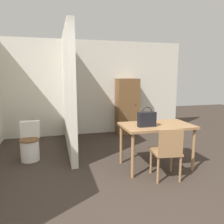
# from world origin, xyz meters

# --- Properties ---
(ground_plane) EXTENTS (16.00, 16.00, 0.00)m
(ground_plane) POSITION_xyz_m (0.00, 0.00, 0.00)
(ground_plane) COLOR #382D26
(wall_back) EXTENTS (5.33, 0.12, 2.50)m
(wall_back) POSITION_xyz_m (0.00, 3.87, 1.25)
(wall_back) COLOR beige
(wall_back) RESTS_ON ground_plane
(partition_wall) EXTENTS (0.12, 2.24, 2.50)m
(partition_wall) POSITION_xyz_m (-0.60, 2.69, 1.25)
(partition_wall) COLOR beige
(partition_wall) RESTS_ON ground_plane
(dining_table) EXTENTS (1.20, 0.72, 0.76)m
(dining_table) POSITION_xyz_m (0.78, 1.31, 0.68)
(dining_table) COLOR #997047
(dining_table) RESTS_ON ground_plane
(wooden_chair) EXTENTS (0.46, 0.46, 0.83)m
(wooden_chair) POSITION_xyz_m (0.73, 0.82, 0.46)
(wooden_chair) COLOR #997047
(wooden_chair) RESTS_ON ground_plane
(toilet) EXTENTS (0.36, 0.51, 0.71)m
(toilet) POSITION_xyz_m (-1.38, 2.26, 0.31)
(toilet) COLOR white
(toilet) RESTS_ON ground_plane
(handbag) EXTENTS (0.29, 0.12, 0.33)m
(handbag) POSITION_xyz_m (0.55, 1.22, 0.89)
(handbag) COLOR black
(handbag) RESTS_ON dining_table
(wooden_cabinet) EXTENTS (0.58, 0.43, 1.50)m
(wooden_cabinet) POSITION_xyz_m (1.02, 3.58, 0.75)
(wooden_cabinet) COLOR brown
(wooden_cabinet) RESTS_ON ground_plane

